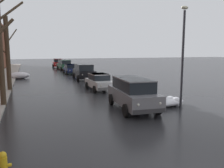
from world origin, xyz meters
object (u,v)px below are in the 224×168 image
suv_grey_approaching_near_lane (133,92)px  suv_black_parked_kerbside_mid (84,71)px  sedan_darkblue_parked_far_down_block (71,69)px  sedan_white_parked_kerbside_close (99,82)px  street_lamp_post (183,53)px  suv_green_queued_behind_truck (64,64)px  suv_red_at_far_intersection (58,63)px  fire_hydrant (3,164)px  bare_tree_mid_block (7,51)px  bare_tree_second_along_sidewalk (0,42)px

suv_grey_approaching_near_lane → suv_black_parked_kerbside_mid: 14.73m
suv_grey_approaching_near_lane → sedan_darkblue_parked_far_down_block: 21.87m
suv_grey_approaching_near_lane → sedan_white_parked_kerbside_close: (0.16, 6.93, -0.24)m
sedan_darkblue_parked_far_down_block → street_lamp_post: 23.03m
sedan_darkblue_parked_far_down_block → street_lamp_post: (2.26, -22.78, 2.52)m
suv_green_queued_behind_truck → street_lamp_post: size_ratio=0.83×
suv_black_parked_kerbside_mid → suv_red_at_far_intersection: same height
suv_grey_approaching_near_lane → fire_hydrant: size_ratio=6.69×
bare_tree_mid_block → street_lamp_post: bare_tree_mid_block is taller
bare_tree_mid_block → fire_hydrant: 14.75m
suv_grey_approaching_near_lane → suv_green_queued_behind_truck: 29.29m
suv_grey_approaching_near_lane → suv_green_queued_behind_truck: bearing=88.7°
bare_tree_second_along_sidewalk → suv_black_parked_kerbside_mid: bare_tree_second_along_sidewalk is taller
bare_tree_mid_block → suv_red_at_far_intersection: bare_tree_mid_block is taller
fire_hydrant → street_lamp_post: 10.50m
bare_tree_mid_block → suv_red_at_far_intersection: 28.03m
sedan_darkblue_parked_far_down_block → suv_red_at_far_intersection: size_ratio=0.88×
suv_grey_approaching_near_lane → suv_red_at_far_intersection: same height
bare_tree_second_along_sidewalk → sedan_white_parked_kerbside_close: 8.65m
suv_green_queued_behind_truck → street_lamp_post: (2.02, -30.19, 2.28)m
bare_tree_mid_block → suv_black_parked_kerbside_mid: 9.89m
bare_tree_second_along_sidewalk → sedan_darkblue_parked_far_down_block: size_ratio=1.77×
sedan_white_parked_kerbside_close → suv_grey_approaching_near_lane: bearing=-91.3°
fire_hydrant → suv_green_queued_behind_truck: bearing=78.5°
suv_black_parked_kerbside_mid → sedan_darkblue_parked_far_down_block: size_ratio=1.19×
suv_black_parked_kerbside_mid → sedan_darkblue_parked_far_down_block: bearing=92.0°
bare_tree_mid_block → suv_grey_approaching_near_lane: bare_tree_mid_block is taller
suv_green_queued_behind_truck → fire_hydrant: size_ratio=6.82×
suv_grey_approaching_near_lane → bare_tree_second_along_sidewalk: bearing=154.9°
sedan_darkblue_parked_far_down_block → street_lamp_post: street_lamp_post is taller
sedan_darkblue_parked_far_down_block → sedan_white_parked_kerbside_close: bearing=-90.9°
suv_black_parked_kerbside_mid → fire_hydrant: (-7.05, -20.05, -0.63)m
suv_red_at_far_intersection → fire_hydrant: (-6.74, -41.34, -0.63)m
sedan_white_parked_kerbside_close → suv_black_parked_kerbside_mid: 7.81m
fire_hydrant → street_lamp_post: (9.07, 4.42, 2.91)m
suv_black_parked_kerbside_mid → bare_tree_second_along_sidewalk: bearing=-124.0°
suv_black_parked_kerbside_mid → street_lamp_post: bearing=-82.6°
sedan_darkblue_parked_far_down_block → suv_red_at_far_intersection: 14.14m
sedan_white_parked_kerbside_close → fire_hydrant: sedan_white_parked_kerbside_close is taller
suv_black_parked_kerbside_mid → sedan_darkblue_parked_far_down_block: suv_black_parked_kerbside_mid is taller
suv_red_at_far_intersection → street_lamp_post: bearing=-86.4°
suv_red_at_far_intersection → suv_grey_approaching_near_lane: bearing=-90.6°
sedan_darkblue_parked_far_down_block → suv_green_queued_behind_truck: suv_green_queued_behind_truck is taller
bare_tree_mid_block → suv_black_parked_kerbside_mid: bearing=35.7°
suv_grey_approaching_near_lane → sedan_white_parked_kerbside_close: bearing=88.7°
fire_hydrant → street_lamp_post: size_ratio=0.12×
bare_tree_mid_block → sedan_darkblue_parked_far_down_block: bearing=59.4°
bare_tree_second_along_sidewalk → bare_tree_mid_block: size_ratio=1.11×
bare_tree_second_along_sidewalk → suv_red_at_far_intersection: bearing=77.3°
suv_black_parked_kerbside_mid → fire_hydrant: suv_black_parked_kerbside_mid is taller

